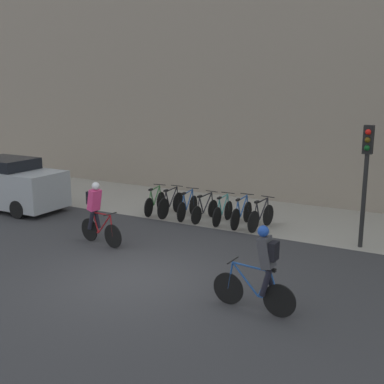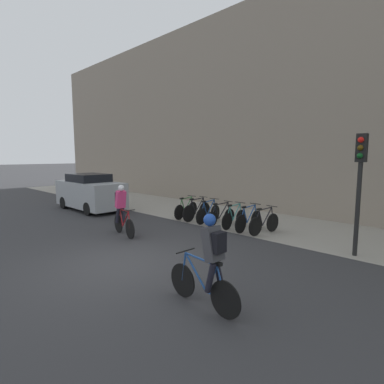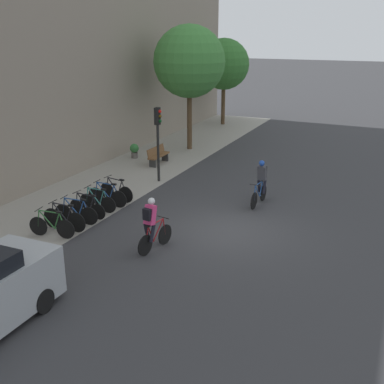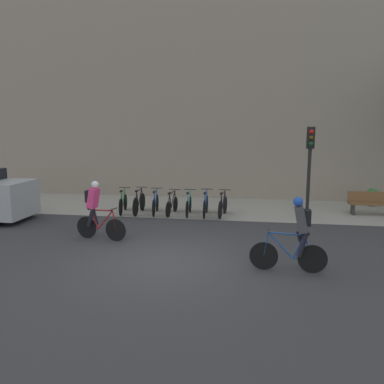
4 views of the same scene
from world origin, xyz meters
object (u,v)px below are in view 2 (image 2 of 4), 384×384
Objects in this scene: traffic_light_pole at (360,172)px; parked_bike_2 at (208,213)px; parked_car at (90,192)px; cyclist_grey at (210,260)px; parked_bike_5 at (249,220)px; parked_bike_0 at (186,209)px; parked_bike_1 at (197,211)px; parked_bike_4 at (234,218)px; cyclist_pink at (122,208)px; parked_bike_3 at (221,216)px; parked_bike_6 at (264,223)px.

parked_bike_2 is at bearing 176.74° from traffic_light_pole.
traffic_light_pole is 12.24m from parked_car.
parked_bike_5 is (-2.74, 5.40, -0.54)m from cyclist_grey.
parked_bike_0 is 1.32m from parked_bike_2.
parked_bike_4 is (1.98, -0.00, -0.03)m from parked_bike_1.
cyclist_pink is 3.95m from parked_bike_3.
traffic_light_pole is at bearing -2.65° from parked_bike_0.
parked_bike_0 is at bearing -179.99° from parked_bike_4.
parked_bike_2 is at bearing -0.01° from parked_bike_0.
parked_bike_4 is (2.63, 0.00, -0.01)m from parked_bike_0.
parked_bike_2 is at bearing -180.00° from parked_bike_5.
cyclist_pink is at bearing -113.86° from parked_bike_3.
parked_bike_6 is (3.56, 3.58, -0.54)m from cyclist_pink.
traffic_light_pole reaches higher than parked_bike_5.
traffic_light_pole is (3.71, -0.32, 1.93)m from parked_bike_5.
parked_car is at bearing -162.86° from parked_bike_2.
parked_bike_5 is at bearing 13.24° from parked_car.
traffic_light_pole is at bearing -4.24° from parked_bike_4.
parked_bike_1 is at bearing 179.98° from parked_bike_5.
cyclist_pink is at bearing -16.60° from parked_car.
parked_car is at bearing -165.67° from parked_bike_4.
parked_bike_2 is 0.40× the size of parked_car.
parked_bike_1 reaches higher than parked_bike_5.
cyclist_grey is at bearing -68.94° from parked_bike_6.
parked_bike_5 is (1.32, 0.00, 0.03)m from parked_bike_3.
cyclist_pink is 3.74m from parked_bike_2.
cyclist_pink and cyclist_grey have the same top height.
cyclist_grey reaches higher than parked_bike_4.
cyclist_pink is 1.02× the size of parked_bike_1.
cyclist_pink is 5.92m from cyclist_grey.
parked_bike_2 is (-4.71, 5.40, -0.55)m from cyclist_grey.
cyclist_grey is 7.63m from parked_bike_1.
parked_bike_2 is at bearing 131.12° from cyclist_grey.
cyclist_grey is 5.35m from traffic_light_pole.
parked_bike_1 is 0.40× the size of parked_car.
parked_bike_1 is at bearing 179.91° from parked_bike_3.
traffic_light_pole is (4.37, -0.32, 1.95)m from parked_bike_4.
parked_bike_5 is at bearing 116.88° from cyclist_grey.
parked_bike_6 is at bearing 0.07° from parked_bike_5.
parked_bike_1 is 1.09× the size of parked_bike_4.
parked_bike_5 is at bearing 0.06° from parked_bike_3.
parked_car is at bearing -166.76° from parked_bike_5.
traffic_light_pole is at bearing -6.07° from parked_bike_6.
parked_bike_4 is (2.24, 3.58, -0.56)m from cyclist_pink.
parked_bike_6 is 3.63m from traffic_light_pole.
parked_bike_5 reaches higher than parked_bike_2.
parked_bike_6 is (2.63, 0.00, 0.00)m from parked_bike_2.
parked_bike_1 is at bearing 179.93° from parked_bike_2.
cyclist_grey reaches higher than parked_bike_0.
parked_bike_3 is 0.95× the size of parked_bike_5.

